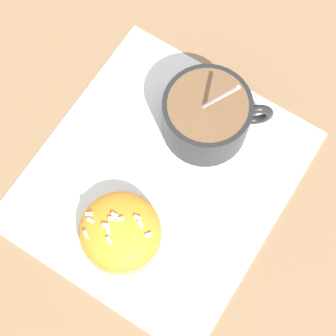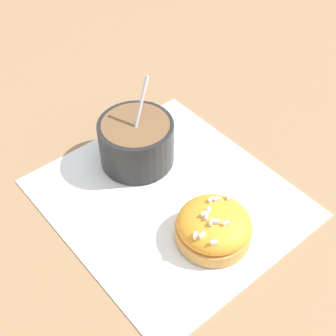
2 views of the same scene
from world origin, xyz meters
The scene contains 4 objects.
ground_plane centered at (0.00, 0.00, 0.00)m, with size 3.00×3.00×0.00m, color #93704C.
paper_napkin centered at (0.00, 0.00, 0.00)m, with size 0.31×0.29×0.00m.
coffee_cup centered at (-0.07, 0.00, 0.03)m, with size 0.10×0.10×0.11m.
frosted_pastry centered at (0.07, 0.01, 0.02)m, with size 0.08×0.08×0.04m.
Camera 1 is at (0.13, 0.12, 0.57)m, focal length 60.00 mm.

